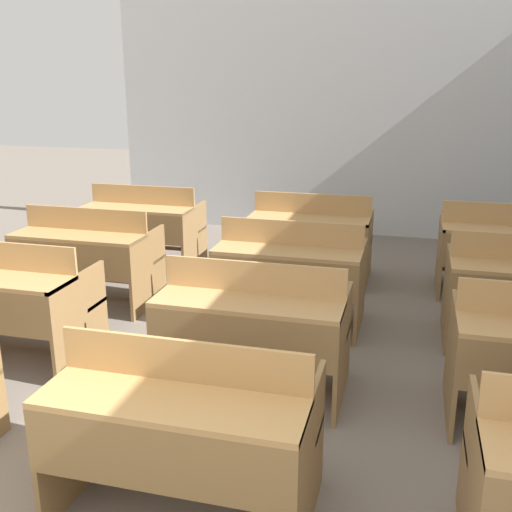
% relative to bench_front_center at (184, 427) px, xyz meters
% --- Properties ---
extents(wall_back, '(5.79, 0.06, 3.18)m').
position_rel_bench_front_center_xyz_m(wall_back, '(-0.10, 5.65, 1.12)').
color(wall_back, silver).
rests_on(wall_back, ground_plane).
extents(bench_front_center, '(1.20, 0.73, 0.90)m').
position_rel_bench_front_center_xyz_m(bench_front_center, '(0.00, 0.00, 0.00)').
color(bench_front_center, olive).
rests_on(bench_front_center, ground_plane).
extents(bench_second_left, '(1.20, 0.73, 0.90)m').
position_rel_bench_front_center_xyz_m(bench_second_left, '(-1.87, 1.23, 0.00)').
color(bench_second_left, olive).
rests_on(bench_second_left, ground_plane).
extents(bench_second_center, '(1.20, 0.73, 0.90)m').
position_rel_bench_front_center_xyz_m(bench_second_center, '(0.01, 1.22, 0.00)').
color(bench_second_center, olive).
rests_on(bench_second_center, ground_plane).
extents(bench_third_left, '(1.20, 0.73, 0.90)m').
position_rel_bench_front_center_xyz_m(bench_third_left, '(-1.88, 2.41, 0.00)').
color(bench_third_left, olive).
rests_on(bench_third_left, ground_plane).
extents(bench_third_center, '(1.20, 0.73, 0.90)m').
position_rel_bench_front_center_xyz_m(bench_third_center, '(0.01, 2.40, 0.00)').
color(bench_third_center, olive).
rests_on(bench_third_center, ground_plane).
extents(bench_back_left, '(1.20, 0.73, 0.90)m').
position_rel_bench_front_center_xyz_m(bench_back_left, '(-1.88, 3.60, 0.00)').
color(bench_back_left, olive).
rests_on(bench_back_left, ground_plane).
extents(bench_back_center, '(1.20, 0.73, 0.90)m').
position_rel_bench_front_center_xyz_m(bench_back_center, '(-0.02, 3.61, 0.00)').
color(bench_back_center, olive).
rests_on(bench_back_center, ground_plane).
extents(bench_back_right, '(1.20, 0.73, 0.90)m').
position_rel_bench_front_center_xyz_m(bench_back_right, '(1.85, 3.59, 0.00)').
color(bench_back_right, olive).
rests_on(bench_back_right, ground_plane).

